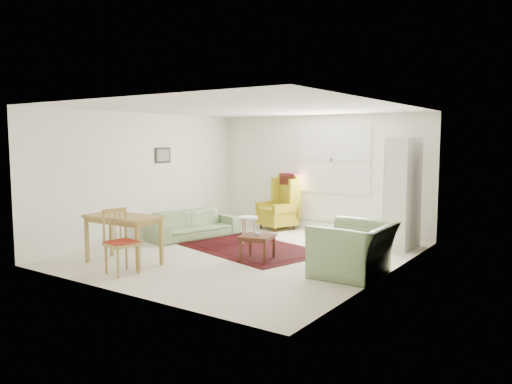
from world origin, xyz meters
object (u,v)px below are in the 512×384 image
Objects in this scene: sofa at (193,219)px; coffee_table at (257,247)px; desk at (124,240)px; wingback_chair at (278,202)px; armchair at (354,244)px; stool at (248,230)px; desk_chair at (122,242)px; cabinet at (403,193)px.

sofa is 3.70× the size of coffee_table.
wingback_chair is at bearing 84.59° from desk.
coffee_table is (2.12, -0.81, -0.17)m from sofa.
desk is at bearing -73.92° from wingback_chair.
armchair is 2.29× the size of stool.
desk_chair reaches higher than desk.
coffee_table is 2.89m from cabinet.
coffee_table is (1.22, -2.58, -0.41)m from wingback_chair.
wingback_chair is (-2.90, 2.55, 0.16)m from armchair.
desk is (-0.68, -2.45, 0.13)m from stool.
sofa is 1.53× the size of desk.
stool is at bearing -112.36° from armchair.
wingback_chair reaches higher than desk_chair.
cabinet is 2.11× the size of desk_chair.
stool is 0.53× the size of desk_chair.
desk is (-1.60, -1.42, 0.18)m from coffee_table.
desk is at bearing 57.28° from desk_chair.
armchair is 1.70m from coffee_table.
desk_chair reaches higher than sofa.
coffee_table is at bearing -21.71° from desk_chair.
desk_chair reaches higher than armchair.
armchair is at bearing 1.00° from coffee_table.
desk is 1.29× the size of desk_chair.
stool is at bearing 5.73° from desk_chair.
cabinet reaches higher than armchair.
desk is at bearing -138.38° from coffee_table.
desk is at bearing -67.55° from armchair.
stool is 0.42× the size of desk.
coffee_table is at bearing -96.00° from sofa.
wingback_chair reaches higher than desk.
desk_chair is (-0.23, -2.87, 0.22)m from stool.
stool is at bearing -64.97° from sofa.
armchair is 0.95× the size of wingback_chair.
wingback_chair is 2.95m from cabinet.
desk_chair is (0.07, -4.43, -0.14)m from wingback_chair.
wingback_chair is at bearing 11.17° from desk_chair.
cabinet is (2.61, 1.19, 0.75)m from stool.
wingback_chair is at bearing 175.11° from cabinet.
wingback_chair is 2.88m from coffee_table.
armchair is at bearing 23.87° from desk.
sofa is at bearing 30.31° from desk_chair.
stool is at bearing 132.02° from coffee_table.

